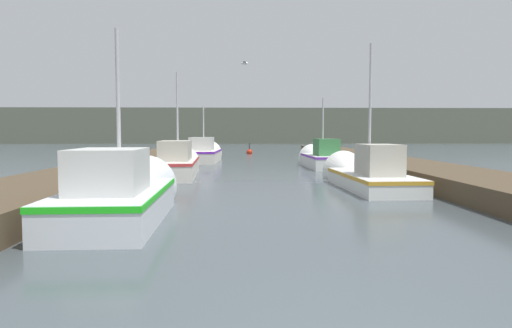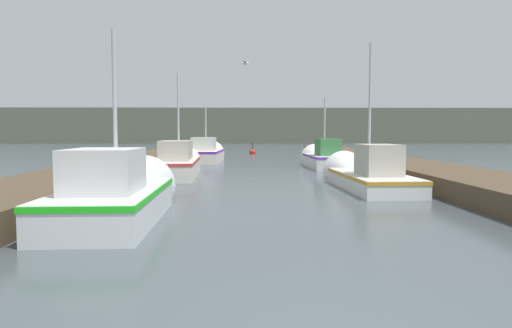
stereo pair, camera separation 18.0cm
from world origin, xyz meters
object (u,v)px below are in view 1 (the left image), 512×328
object	(u,v)px
fishing_boat_4	(204,153)
channel_buoy	(249,152)
fishing_boat_3	(321,158)
mooring_piling_0	(110,177)
mooring_piling_2	(337,151)
fishing_boat_1	(364,174)
fishing_boat_2	(179,163)
mooring_piling_1	(313,149)
seagull_lead	(245,63)
fishing_boat_0	(124,194)

from	to	relation	value
fishing_boat_4	channel_buoy	distance (m)	9.80
fishing_boat_3	channel_buoy	distance (m)	14.18
fishing_boat_3	channel_buoy	size ratio (longest dim) A/B	5.33
fishing_boat_4	mooring_piling_0	world-z (taller)	fishing_boat_4
mooring_piling_2	fishing_boat_1	bearing A→B (deg)	-97.49
fishing_boat_2	mooring_piling_1	size ratio (longest dim) A/B	6.68
mooring_piling_1	seagull_lead	xyz separation A→B (m)	(-4.92, -14.27, 3.88)
fishing_boat_0	seagull_lead	world-z (taller)	seagull_lead
mooring_piling_2	channel_buoy	size ratio (longest dim) A/B	1.30
fishing_boat_1	seagull_lead	distance (m)	6.57
mooring_piling_0	channel_buoy	distance (m)	24.83
fishing_boat_3	fishing_boat_4	world-z (taller)	fishing_boat_3
channel_buoy	fishing_boat_2	bearing A→B (deg)	-100.04
fishing_boat_2	seagull_lead	xyz separation A→B (m)	(2.67, -0.54, 3.89)
fishing_boat_4	mooring_piling_2	distance (m)	7.66
fishing_boat_0	fishing_boat_1	xyz separation A→B (m)	(6.26, 4.95, -0.08)
fishing_boat_3	mooring_piling_0	distance (m)	12.94
fishing_boat_4	mooring_piling_0	bearing A→B (deg)	-92.22
fishing_boat_1	fishing_boat_4	xyz separation A→B (m)	(-6.08, 12.46, 0.10)
mooring_piling_0	seagull_lead	world-z (taller)	seagull_lead
fishing_boat_2	mooring_piling_0	bearing A→B (deg)	-99.35
fishing_boat_1	mooring_piling_2	distance (m)	11.15
fishing_boat_4	mooring_piling_1	size ratio (longest dim) A/B	5.78
fishing_boat_4	mooring_piling_2	bearing A→B (deg)	-8.59
seagull_lead	fishing_boat_3	bearing A→B (deg)	144.12
seagull_lead	mooring_piling_1	bearing A→B (deg)	165.44
mooring_piling_0	channel_buoy	bearing A→B (deg)	80.95
mooring_piling_0	mooring_piling_2	size ratio (longest dim) A/B	0.91
fishing_boat_1	mooring_piling_2	bearing A→B (deg)	80.29
fishing_boat_0	seagull_lead	distance (m)	9.75
mooring_piling_1	fishing_boat_2	bearing A→B (deg)	-118.95
fishing_boat_3	mooring_piling_0	xyz separation A→B (m)	(-7.22, -10.73, 0.14)
fishing_boat_1	mooring_piling_2	xyz separation A→B (m)	(1.45, 11.05, 0.26)
fishing_boat_2	mooring_piling_2	world-z (taller)	fishing_boat_2
fishing_boat_2	mooring_piling_2	distance (m)	10.47
fishing_boat_2	seagull_lead	distance (m)	4.75
fishing_boat_1	channel_buoy	bearing A→B (deg)	96.34
mooring_piling_1	fishing_boat_0	bearing A→B (deg)	-108.03
fishing_boat_0	mooring_piling_0	bearing A→B (deg)	110.21
fishing_boat_0	fishing_boat_2	size ratio (longest dim) A/B	0.81
fishing_boat_3	mooring_piling_1	size ratio (longest dim) A/B	5.37
mooring_piling_0	seagull_lead	distance (m)	8.10
fishing_boat_2	fishing_boat_4	distance (m)	8.31
fishing_boat_1	fishing_boat_4	world-z (taller)	fishing_boat_1
fishing_boat_0	fishing_boat_2	bearing A→B (deg)	89.08
seagull_lead	fishing_boat_0	bearing A→B (deg)	-11.82
seagull_lead	mooring_piling_2	bearing A→B (deg)	149.48
fishing_boat_2	fishing_boat_3	size ratio (longest dim) A/B	1.24
fishing_boat_0	mooring_piling_0	xyz separation A→B (m)	(-0.93, 2.29, 0.13)
fishing_boat_1	mooring_piling_1	xyz separation A→B (m)	(1.17, 17.88, 0.11)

